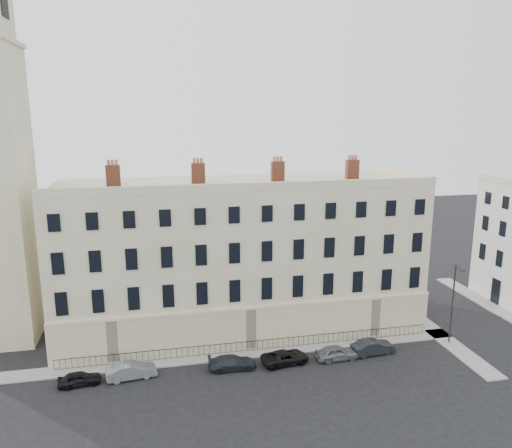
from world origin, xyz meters
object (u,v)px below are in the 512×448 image
(car_f, at_px, (373,347))
(streetlamp, at_px, (453,301))
(car_d, at_px, (285,357))
(car_b, at_px, (131,371))
(car_a, at_px, (79,379))
(car_e, at_px, (336,353))
(car_c, at_px, (232,363))

(car_f, bearing_deg, streetlamp, -92.74)
(car_d, xyz_separation_m, streetlamp, (16.55, 0.42, 3.82))
(car_b, relative_size, streetlamp, 0.52)
(car_a, relative_size, car_d, 0.79)
(streetlamp, bearing_deg, car_f, 170.38)
(car_e, bearing_deg, car_a, 87.38)
(car_e, bearing_deg, car_f, -87.33)
(car_c, height_order, streetlamp, streetlamp)
(car_b, xyz_separation_m, car_d, (13.29, -0.32, -0.08))
(car_b, bearing_deg, car_d, -98.47)
(car_c, xyz_separation_m, car_d, (4.76, -0.03, -0.01))
(car_a, distance_m, car_b, 4.14)
(car_b, relative_size, car_f, 1.00)
(car_d, height_order, car_f, car_f)
(streetlamp, bearing_deg, car_b, 168.05)
(car_a, distance_m, car_e, 22.17)
(car_a, relative_size, streetlamp, 0.43)
(car_a, distance_m, car_c, 12.66)
(car_d, xyz_separation_m, car_e, (4.75, -0.23, 0.06))
(car_a, bearing_deg, streetlamp, -96.20)
(car_d, relative_size, streetlamp, 0.54)
(car_c, xyz_separation_m, car_f, (13.19, 0.03, 0.07))
(car_f, bearing_deg, car_c, 84.87)
(car_a, bearing_deg, car_c, -96.92)
(car_b, distance_m, car_e, 18.05)
(car_a, xyz_separation_m, streetlamp, (33.97, 0.37, 3.83))
(car_b, height_order, car_f, car_b)
(car_c, relative_size, car_e, 1.08)
(car_a, xyz_separation_m, car_f, (25.85, 0.01, 0.10))
(car_b, distance_m, streetlamp, 30.08)
(car_b, height_order, streetlamp, streetlamp)
(car_d, bearing_deg, car_c, 82.29)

